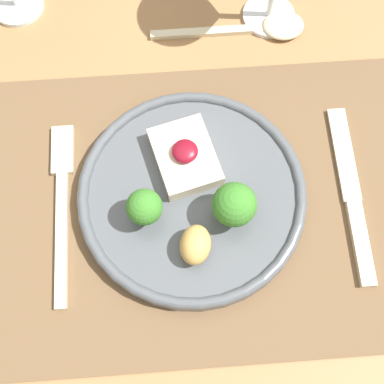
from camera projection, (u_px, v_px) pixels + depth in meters
ground_plane at (196, 305)px, 1.29m from camera, size 8.00×8.00×0.00m
dining_table at (200, 227)px, 0.66m from camera, size 1.42×1.04×0.75m
placemat at (201, 205)px, 0.58m from camera, size 0.48×0.34×0.00m
dinner_plate at (192, 194)px, 0.57m from camera, size 0.24×0.24×0.07m
fork at (62, 199)px, 0.58m from camera, size 0.02×0.20×0.01m
knife at (353, 205)px, 0.57m from camera, size 0.02×0.20×0.01m
spoon at (265, 27)px, 0.65m from camera, size 0.19×0.04×0.01m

